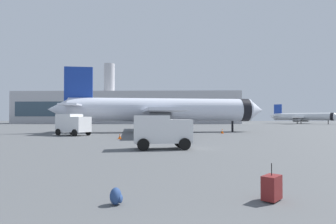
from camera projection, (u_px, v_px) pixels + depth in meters
airplane_at_gate at (161, 110)px, 47.89m from camera, size 35.70×32.35×10.50m
airplane_taxiing at (303, 117)px, 110.47m from camera, size 21.16×21.09×7.71m
service_truck at (73, 124)px, 39.32m from camera, size 5.24×4.38×2.90m
cargo_van at (162, 130)px, 22.42m from camera, size 4.67×2.94×2.60m
safety_cone_near at (120, 136)px, 32.68m from camera, size 0.44×0.44×0.63m
safety_cone_mid at (222, 131)px, 43.95m from camera, size 0.44×0.44×0.74m
rolling_suitcase at (272, 187)px, 8.50m from camera, size 0.72×0.75×1.10m
traveller_backpack at (116, 196)px, 8.11m from camera, size 0.36×0.40×0.48m
terminal_building at (128, 108)px, 119.49m from camera, size 89.27×17.95×24.64m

